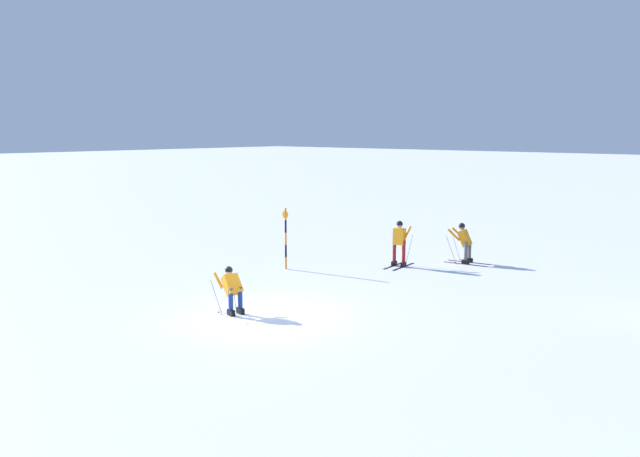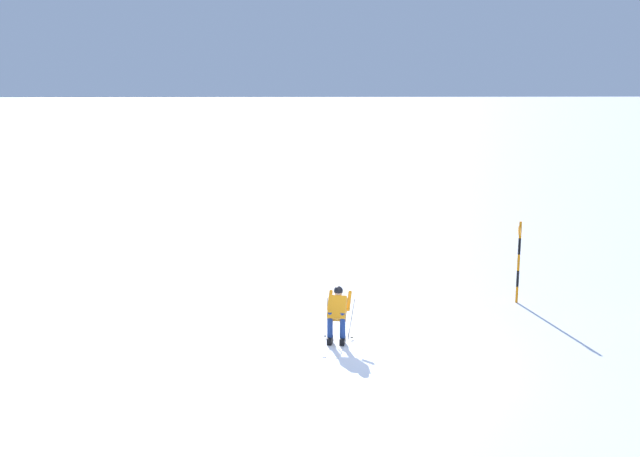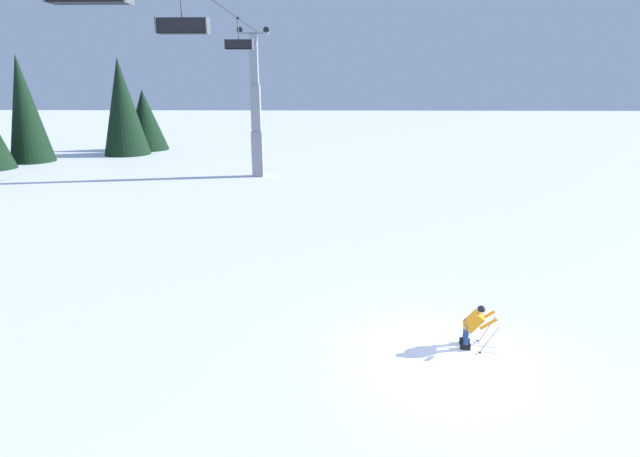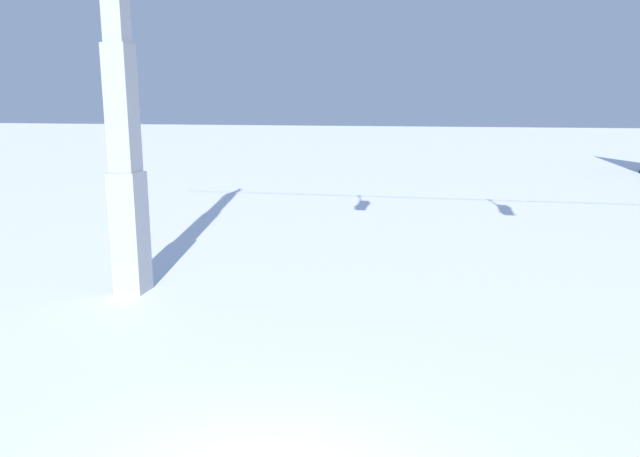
{
  "view_description": "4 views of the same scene",
  "coord_description": "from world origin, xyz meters",
  "views": [
    {
      "loc": [
        11.82,
        12.25,
        5.04
      ],
      "look_at": [
        0.48,
        2.27,
        2.71
      ],
      "focal_mm": 35.94,
      "sensor_mm": 36.0,
      "label": 1
    },
    {
      "loc": [
        1.56,
        16.55,
        6.46
      ],
      "look_at": [
        1.02,
        1.23,
        3.19
      ],
      "focal_mm": 44.08,
      "sensor_mm": 36.0,
      "label": 2
    },
    {
      "loc": [
        -11.12,
        3.06,
        7.07
      ],
      "look_at": [
        0.34,
        3.34,
        3.54
      ],
      "focal_mm": 26.1,
      "sensor_mm": 36.0,
      "label": 3
    },
    {
      "loc": [
        2.24,
        -6.99,
        5.58
      ],
      "look_at": [
        0.23,
        2.92,
        3.45
      ],
      "focal_mm": 34.22,
      "sensor_mm": 36.0,
      "label": 4
    }
  ],
  "objects": [
    {
      "name": "chairlift_seat_middle",
      "position": [
        20.38,
        9.0,
        9.57
      ],
      "size": [
        0.61,
        1.78,
        1.91
      ],
      "color": "black"
    },
    {
      "name": "ground_plane",
      "position": [
        0.0,
        0.0,
        0.0
      ],
      "size": [
        260.0,
        260.0,
        0.0
      ],
      "primitive_type": "plane",
      "color": "white"
    },
    {
      "name": "chairlift_seat_second",
      "position": [
        8.66,
        9.0,
        9.35
      ],
      "size": [
        0.61,
        2.05,
        2.14
      ],
      "color": "black"
    },
    {
      "name": "lift_tower_far",
      "position": [
        26.24,
        9.0,
        4.62
      ],
      "size": [
        0.86,
        2.42,
        11.26
      ],
      "color": "gray",
      "rests_on": "ground_plane"
    },
    {
      "name": "skier_carving_main",
      "position": [
        0.53,
        -0.92,
        0.74
      ],
      "size": [
        0.85,
        1.8,
        1.44
      ],
      "color": "white",
      "rests_on": "ground_plane"
    }
  ]
}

